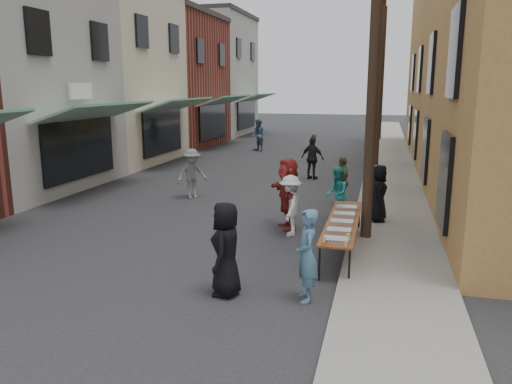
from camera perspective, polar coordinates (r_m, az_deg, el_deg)
The scene contains 27 objects.
ground at distance 10.97m, azimuth -11.56°, elevation -8.32°, with size 120.00×120.00×0.00m, color #28282B.
sidewalk at distance 24.51m, azimuth 15.11°, elevation 2.87°, with size 2.20×60.00×0.10m, color gray.
storefront_row at distance 28.25m, azimuth -17.19°, elevation 12.22°, with size 8.00×37.00×9.00m.
utility_pole_near at distance 12.24m, azimuth 13.37°, elevation 15.13°, with size 0.26×0.26×9.00m, color #2D2116.
utility_pole_mid at distance 24.23m, azimuth 14.00°, elevation 13.40°, with size 0.26×0.26×9.00m, color #2D2116.
utility_pole_far at distance 36.23m, azimuth 14.21°, elevation 12.82°, with size 0.26×0.26×9.00m, color #2D2116.
serving_table at distance 11.62m, azimuth 9.89°, elevation -3.41°, with size 0.70×4.00×0.75m.
catering_tray_sausage at distance 10.02m, azimuth 9.14°, elevation -5.42°, with size 0.50×0.33×0.08m, color maroon.
catering_tray_foil_b at distance 10.64m, azimuth 9.47°, elevation -4.40°, with size 0.50×0.33×0.08m, color #B2B2B7.
catering_tray_buns at distance 11.31m, azimuth 9.78°, elevation -3.42°, with size 0.50×0.33×0.08m, color tan.
catering_tray_foil_d at distance 11.99m, azimuth 10.06°, elevation -2.55°, with size 0.50×0.33×0.08m, color #B2B2B7.
catering_tray_buns_end at distance 12.67m, azimuth 10.31°, elevation -1.78°, with size 0.50×0.33×0.08m, color tan.
condiment_jar_a at distance 9.76m, azimuth 7.68°, elevation -5.86°, with size 0.07×0.07×0.08m, color #A57F26.
condiment_jar_b at distance 9.85m, azimuth 7.75°, elevation -5.69°, with size 0.07×0.07×0.08m, color #A57F26.
condiment_jar_c at distance 9.95m, azimuth 7.82°, elevation -5.52°, with size 0.07×0.07×0.08m, color #A57F26.
cup_stack at distance 9.76m, azimuth 10.18°, elevation -5.81°, with size 0.08×0.08×0.12m, color tan.
guest_front_a at distance 9.12m, azimuth -3.44°, elevation -6.52°, with size 0.85×0.55×1.74m, color black.
guest_front_b at distance 8.91m, azimuth 5.83°, elevation -7.24°, with size 0.61×0.40×1.68m, color teal.
guest_front_c at distance 14.35m, azimuth 9.21°, elevation -0.19°, with size 0.75×0.58×1.54m, color teal.
guest_front_d at distance 12.74m, azimuth 3.94°, elevation -1.56°, with size 1.01×0.58×1.57m, color silver.
guest_front_e at distance 16.11m, azimuth 9.81°, elevation 1.22°, with size 0.94×0.39×1.60m, color #5B6238.
guest_queue_back at distance 13.31m, azimuth 3.65°, elevation -0.19°, with size 1.78×0.57×1.91m, color maroon.
server at distance 14.10m, azimuth 13.80°, elevation -0.13°, with size 0.77×0.50×1.57m, color black.
passerby_left at distance 17.13m, azimuth -7.32°, elevation 2.10°, with size 1.09×0.63×1.69m, color slate.
passerby_mid at distance 20.60m, azimuth 6.48°, elevation 3.86°, with size 1.02×0.43×1.75m, color black.
passerby_right at distance 25.55m, azimuth 6.52°, elevation 5.12°, with size 0.54×0.35×1.47m, color #5E673B.
passerby_far at distance 29.49m, azimuth 0.29°, elevation 6.52°, with size 0.92×0.71×1.88m, color #466487.
Camera 1 is at (4.60, -9.22, 3.77)m, focal length 35.00 mm.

